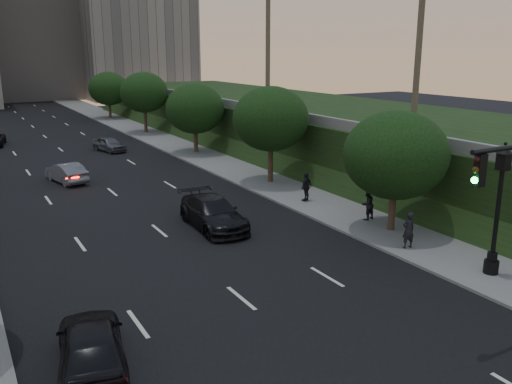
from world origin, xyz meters
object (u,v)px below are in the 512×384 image
sedan_far_right (109,144)px  pedestrian_a (408,230)px  sedan_near_left (91,345)px  street_lamp (497,215)px  sedan_near_right (213,213)px  pedestrian_c (306,187)px  sedan_mid_left (66,172)px  pedestrian_b (367,204)px

sedan_far_right → pedestrian_a: (5.32, -32.24, 0.34)m
sedan_near_left → sedan_far_right: 36.17m
street_lamp → sedan_near_right: (-7.25, 11.42, -1.83)m
sedan_near_left → pedestrian_c: (15.58, 11.60, 0.24)m
sedan_mid_left → pedestrian_a: 24.45m
pedestrian_b → pedestrian_c: 4.78m
sedan_near_right → sedan_far_right: sedan_near_right is taller
sedan_mid_left → pedestrian_c: (11.63, -12.77, 0.33)m
street_lamp → pedestrian_a: bearing=102.4°
sedan_near_left → pedestrian_a: (15.06, 2.60, 0.22)m
street_lamp → sedan_near_right: street_lamp is taller
sedan_mid_left → pedestrian_c: pedestrian_c is taller
street_lamp → pedestrian_a: street_lamp is taller
pedestrian_b → pedestrian_c: size_ratio=0.98×
sedan_far_right → pedestrian_a: pedestrian_a is taller
street_lamp → sedan_near_left: 16.07m
sedan_mid_left → sedan_far_right: bearing=-131.3°
sedan_mid_left → pedestrian_c: size_ratio=2.43×
sedan_near_left → street_lamp: bearing=-173.9°
pedestrian_a → pedestrian_c: pedestrian_c is taller
sedan_mid_left → pedestrian_b: pedestrian_b is taller
sedan_far_right → pedestrian_a: bearing=-96.2°
sedan_mid_left → street_lamp: bearing=102.7°
pedestrian_c → sedan_mid_left: bearing=-72.9°
sedan_far_right → pedestrian_b: (6.55, -27.97, 0.34)m
street_lamp → pedestrian_a: size_ratio=3.23×
sedan_near_right → pedestrian_c: pedestrian_c is taller
street_lamp → sedan_near_right: 13.65m
pedestrian_a → pedestrian_c: bearing=-84.5°
sedan_near_left → sedan_far_right: bearing=-94.9°
pedestrian_a → pedestrian_c: (0.52, 9.00, 0.01)m
sedan_near_right → pedestrian_a: bearing=-47.5°
sedan_mid_left → sedan_near_right: size_ratio=0.78×
sedan_far_right → pedestrian_c: size_ratio=2.25×
pedestrian_a → pedestrian_b: 4.45m
sedan_near_right → pedestrian_b: size_ratio=3.19×
sedan_mid_left → pedestrian_a: size_ratio=2.46×
sedan_far_right → pedestrian_a: size_ratio=2.28×
sedan_far_right → pedestrian_b: size_ratio=2.30×
sedan_mid_left → pedestrian_b: 21.42m
sedan_far_right → sedan_near_right: bearing=-108.1°
street_lamp → pedestrian_b: 8.31m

